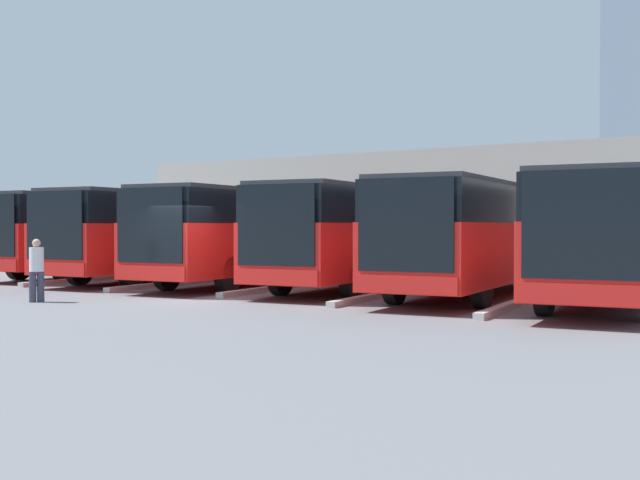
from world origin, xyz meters
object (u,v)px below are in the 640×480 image
(bus_4, at_px, (172,232))
(pedestrian, at_px, (37,268))
(bus_1, at_px, (478,233))
(bus_2, at_px, (367,232))
(bus_5, at_px, (109,231))
(bus_0, at_px, (619,234))
(bus_3, at_px, (259,232))

(bus_4, bearing_deg, pedestrian, 104.25)
(bus_1, relative_size, bus_2, 1.00)
(bus_4, height_order, bus_5, same)
(bus_0, height_order, bus_4, same)
(bus_0, height_order, bus_3, same)
(pedestrian, bearing_deg, bus_4, -129.41)
(bus_2, relative_size, pedestrian, 7.18)
(bus_1, xyz_separation_m, bus_4, (11.72, 0.06, 0.00))
(bus_4, bearing_deg, bus_3, 174.44)
(bus_1, bearing_deg, bus_3, -6.82)
(bus_2, bearing_deg, bus_4, -2.45)
(bus_1, distance_m, pedestrian, 11.90)
(bus_3, relative_size, bus_5, 1.00)
(bus_1, xyz_separation_m, bus_3, (7.81, -0.02, 0.00))
(bus_1, bearing_deg, bus_2, -14.27)
(pedestrian, bearing_deg, bus_0, 151.27)
(bus_0, relative_size, bus_5, 1.00)
(bus_1, distance_m, bus_4, 11.72)
(bus_3, bearing_deg, bus_0, 171.16)
(bus_1, relative_size, bus_5, 1.00)
(bus_0, bearing_deg, pedestrian, 24.93)
(bus_0, bearing_deg, bus_1, -12.87)
(bus_0, xyz_separation_m, bus_3, (11.72, -0.44, 0.00))
(bus_0, relative_size, pedestrian, 7.18)
(bus_2, distance_m, bus_5, 11.72)
(bus_2, distance_m, pedestrian, 9.90)
(bus_0, bearing_deg, bus_3, -8.84)
(bus_0, relative_size, bus_3, 1.00)
(bus_5, relative_size, pedestrian, 7.18)
(bus_4, bearing_deg, bus_1, 173.60)
(bus_0, height_order, bus_1, same)
(bus_1, height_order, bus_4, same)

